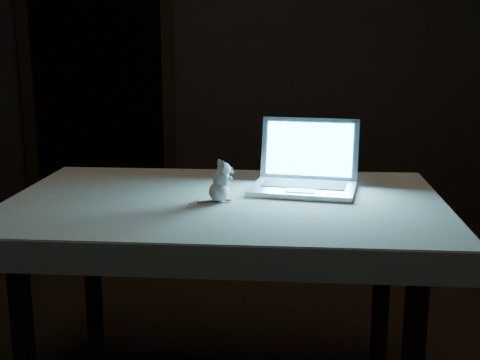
{
  "coord_description": "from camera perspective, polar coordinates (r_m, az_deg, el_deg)",
  "views": [
    {
      "loc": [
        -0.37,
        -2.12,
        1.29
      ],
      "look_at": [
        -0.24,
        -0.02,
        0.82
      ],
      "focal_mm": 48.0,
      "sensor_mm": 36.0,
      "label": 1
    }
  ],
  "objects": [
    {
      "name": "laptop",
      "position": [
        2.28,
        5.69,
        2.0
      ],
      "size": [
        0.44,
        0.41,
        0.25
      ],
      "primitive_type": null,
      "rotation": [
        0.0,
        0.0,
        -0.29
      ],
      "color": "silver",
      "rests_on": "tablecloth"
    },
    {
      "name": "doorway",
      "position": [
        4.69,
        -12.52,
        9.56
      ],
      "size": [
        1.06,
        0.36,
        2.13
      ],
      "primitive_type": null,
      "color": "black",
      "rests_on": "back_wall"
    },
    {
      "name": "back_wall",
      "position": [
        4.64,
        1.23,
        12.72
      ],
      "size": [
        4.5,
        0.04,
        2.6
      ],
      "primitive_type": "cube",
      "color": "black",
      "rests_on": "ground"
    },
    {
      "name": "plush_mouse",
      "position": [
        2.14,
        -1.9,
        -0.1
      ],
      "size": [
        0.13,
        0.13,
        0.14
      ],
      "primitive_type": null,
      "rotation": [
        0.0,
        0.0,
        -0.31
      ],
      "color": "silver",
      "rests_on": "tablecloth"
    },
    {
      "name": "table",
      "position": [
        2.31,
        -1.3,
        -10.81
      ],
      "size": [
        1.5,
        1.08,
        0.74
      ],
      "primitive_type": null,
      "rotation": [
        0.0,
        0.0,
        -0.14
      ],
      "color": "black",
      "rests_on": "floor"
    },
    {
      "name": "tablecloth",
      "position": [
        2.25,
        -0.87,
        -2.52
      ],
      "size": [
        1.71,
        1.39,
        0.09
      ],
      "primitive_type": null,
      "rotation": [
        0.0,
        0.0,
        -0.31
      ],
      "color": "beige",
      "rests_on": "table"
    }
  ]
}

